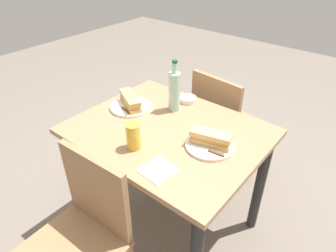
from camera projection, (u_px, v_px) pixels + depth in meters
ground_plane at (168, 222)px, 2.00m from camera, size 8.00×8.00×0.00m
dining_table at (168, 149)px, 1.66m from camera, size 0.99×0.79×0.75m
chair_far at (84, 232)px, 1.35m from camera, size 0.42×0.42×0.87m
chair_near at (221, 122)px, 2.11m from camera, size 0.44×0.44×0.87m
plate_near at (210, 145)px, 1.46m from camera, size 0.24×0.24×0.01m
baguette_sandwich_near at (211, 138)px, 1.44m from camera, size 0.21×0.12×0.07m
knife_near at (209, 151)px, 1.41m from camera, size 0.18×0.03×0.01m
plate_far at (131, 107)px, 1.78m from camera, size 0.24×0.24×0.01m
baguette_sandwich_far at (130, 101)px, 1.75m from camera, size 0.22×0.16×0.07m
knife_far at (123, 108)px, 1.74m from camera, size 0.18×0.06×0.01m
water_bottle at (174, 91)px, 1.70m from camera, size 0.07×0.07×0.30m
beer_glass at (133, 136)px, 1.42m from camera, size 0.07×0.07×0.13m
olive_bowl at (188, 99)px, 1.84m from camera, size 0.10×0.10×0.03m
paper_napkin at (158, 170)px, 1.32m from camera, size 0.15×0.15×0.00m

